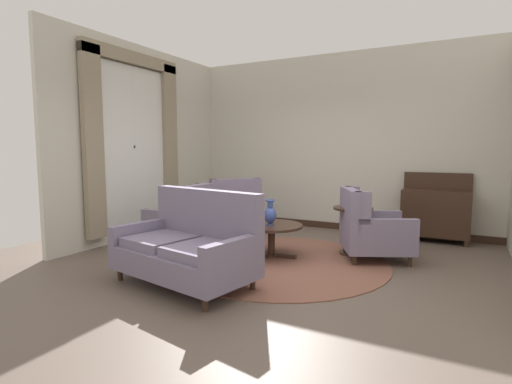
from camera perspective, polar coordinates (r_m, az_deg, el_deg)
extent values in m
plane|color=brown|center=(5.09, 1.85, -10.90)|extent=(7.94, 7.94, 0.00)
cube|color=beige|center=(7.52, 11.50, 7.02)|extent=(5.80, 0.08, 3.24)
cube|color=beige|center=(7.20, -15.68, 6.95)|extent=(0.08, 3.97, 3.24)
cube|color=#382319|center=(7.60, 11.13, -4.81)|extent=(5.64, 0.03, 0.12)
cylinder|color=brown|center=(5.35, 3.28, -9.99)|extent=(2.90, 2.90, 0.01)
cube|color=silver|center=(6.90, -17.37, 6.27)|extent=(0.03, 1.35, 2.54)
cube|color=white|center=(6.89, -17.27, 6.27)|extent=(0.02, 1.43, 2.62)
cube|color=white|center=(6.89, -17.26, 6.27)|extent=(0.02, 0.04, 2.54)
cube|color=white|center=(6.89, -17.26, 6.27)|extent=(0.02, 1.35, 0.04)
cube|color=gray|center=(6.28, -22.56, 6.57)|extent=(0.10, 0.32, 2.84)
cube|color=gray|center=(7.49, -12.39, 6.76)|extent=(0.10, 0.32, 2.84)
cube|color=gray|center=(7.01, -17.41, 18.03)|extent=(0.10, 2.03, 0.20)
cylinder|color=#382319|center=(5.47, 2.26, -4.88)|extent=(0.86, 0.86, 0.04)
cylinder|color=#382319|center=(5.51, 2.25, -7.03)|extent=(0.10, 0.10, 0.39)
cube|color=#382319|center=(5.49, 4.41, -9.27)|extent=(0.28, 0.08, 0.07)
cube|color=#382319|center=(5.77, 2.13, -8.48)|extent=(0.19, 0.27, 0.07)
cube|color=#382319|center=(5.42, 0.49, -9.45)|extent=(0.16, 0.28, 0.07)
cylinder|color=#384C93|center=(5.42, 2.07, -4.66)|extent=(0.10, 0.10, 0.02)
ellipsoid|color=#384C93|center=(5.40, 2.08, -3.38)|extent=(0.18, 0.18, 0.22)
cylinder|color=#384C93|center=(5.38, 2.08, -1.71)|extent=(0.08, 0.08, 0.10)
torus|color=#384C93|center=(5.37, 2.09, -1.21)|extent=(0.14, 0.14, 0.02)
cube|color=slate|center=(4.47, -10.46, -9.80)|extent=(1.73, 1.14, 0.27)
cube|color=slate|center=(4.61, -7.19, -3.53)|extent=(1.60, 0.43, 0.63)
cube|color=slate|center=(4.66, -13.74, -6.87)|extent=(0.75, 0.77, 0.10)
cube|color=slate|center=(4.14, -7.71, -8.40)|extent=(0.75, 0.77, 0.10)
cube|color=slate|center=(4.96, -16.63, -5.49)|extent=(0.25, 0.77, 0.22)
cube|color=slate|center=(3.86, -3.75, -8.57)|extent=(0.25, 0.77, 0.22)
cylinder|color=#382319|center=(4.87, -19.11, -11.18)|extent=(0.06, 0.06, 0.14)
cylinder|color=#382319|center=(3.82, -7.36, -15.78)|extent=(0.06, 0.06, 0.14)
cylinder|color=#382319|center=(5.26, -12.57, -9.70)|extent=(0.06, 0.06, 0.14)
cylinder|color=#382319|center=(4.30, -0.48, -13.17)|extent=(0.06, 0.06, 0.14)
cube|color=slate|center=(6.10, -11.14, -5.47)|extent=(0.85, 0.77, 0.27)
cube|color=slate|center=(5.84, -8.55, -1.76)|extent=(0.19, 0.73, 0.57)
cube|color=slate|center=(6.14, -7.69, -0.71)|extent=(0.21, 0.11, 0.43)
cube|color=slate|center=(5.63, -11.05, -1.40)|extent=(0.21, 0.11, 0.43)
cube|color=slate|center=(6.34, -9.93, -2.80)|extent=(0.72, 0.15, 0.21)
cube|color=slate|center=(5.84, -13.37, -3.64)|extent=(0.72, 0.15, 0.21)
cylinder|color=#382319|center=(6.55, -12.01, -6.51)|extent=(0.06, 0.06, 0.14)
cylinder|color=#382319|center=(6.12, -15.15, -7.50)|extent=(0.06, 0.06, 0.14)
cylinder|color=#382319|center=(6.20, -7.12, -7.16)|extent=(0.06, 0.06, 0.14)
cylinder|color=#382319|center=(5.74, -10.07, -8.29)|extent=(0.06, 0.06, 0.14)
cube|color=slate|center=(5.63, 17.01, -6.53)|extent=(1.12, 1.08, 0.28)
cube|color=slate|center=(5.47, 13.47, -2.37)|extent=(0.47, 0.77, 0.55)
cube|color=slate|center=(5.15, 15.22, -2.21)|extent=(0.22, 0.18, 0.41)
cube|color=slate|center=(5.82, 13.70, -1.23)|extent=(0.22, 0.18, 0.41)
cube|color=slate|center=(5.27, 18.57, -4.77)|extent=(0.73, 0.42, 0.20)
cube|color=slate|center=(5.92, 16.71, -3.53)|extent=(0.73, 0.42, 0.20)
cylinder|color=#382319|center=(5.49, 21.39, -9.29)|extent=(0.06, 0.06, 0.14)
cylinder|color=#382319|center=(6.07, 19.44, -7.76)|extent=(0.06, 0.06, 0.14)
cylinder|color=#382319|center=(5.31, 14.07, -9.59)|extent=(0.06, 0.06, 0.14)
cylinder|color=#382319|center=(5.90, 12.82, -7.95)|extent=(0.06, 0.06, 0.14)
cube|color=slate|center=(6.99, -3.44, -3.86)|extent=(1.16, 1.16, 0.27)
cube|color=slate|center=(6.62, -2.87, -0.64)|extent=(0.71, 0.69, 0.59)
cube|color=slate|center=(6.79, 0.04, 0.14)|extent=(0.21, 0.21, 0.45)
cube|color=slate|center=(6.62, -6.21, -0.04)|extent=(0.21, 0.21, 0.45)
cube|color=slate|center=(7.09, -0.58, -1.82)|extent=(0.55, 0.57, 0.19)
cube|color=slate|center=(6.94, -6.57, -2.05)|extent=(0.55, 0.57, 0.19)
cylinder|color=#382319|center=(7.41, -1.34, -4.90)|extent=(0.06, 0.06, 0.14)
cylinder|color=#382319|center=(7.27, -6.62, -5.16)|extent=(0.06, 0.06, 0.14)
cylinder|color=#382319|center=(6.81, -0.02, -5.89)|extent=(0.06, 0.06, 0.14)
cylinder|color=#382319|center=(6.67, -5.77, -6.19)|extent=(0.06, 0.06, 0.14)
cylinder|color=#382319|center=(5.72, 13.88, -2.31)|extent=(0.55, 0.55, 0.03)
cylinder|color=#382319|center=(5.78, 13.79, -5.66)|extent=(0.07, 0.07, 0.65)
cylinder|color=#382319|center=(5.85, 13.71, -8.60)|extent=(0.36, 0.36, 0.04)
cube|color=#382319|center=(7.00, 24.53, -2.80)|extent=(1.03, 0.39, 0.74)
cube|color=#382319|center=(7.12, 24.80, 1.45)|extent=(1.03, 0.04, 0.28)
cube|color=#382319|center=(6.97, 20.47, -6.18)|extent=(0.06, 0.06, 0.10)
cube|color=#382319|center=(6.92, 28.17, -6.62)|extent=(0.06, 0.06, 0.10)
cube|color=#382319|center=(7.25, 20.77, -5.71)|extent=(0.06, 0.06, 0.10)
cube|color=#382319|center=(7.21, 28.17, -6.13)|extent=(0.06, 0.06, 0.10)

